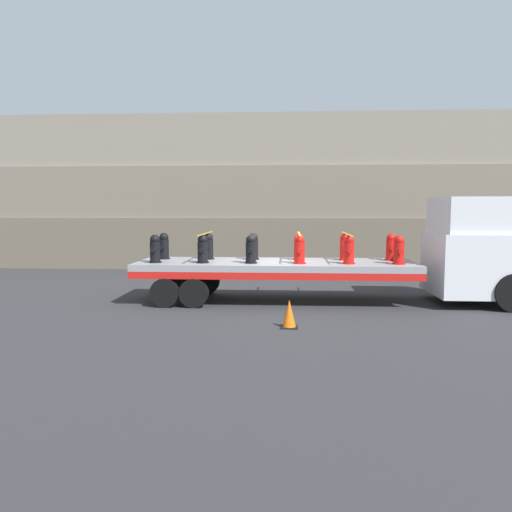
# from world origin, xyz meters

# --- Properties ---
(ground_plane) EXTENTS (120.00, 120.00, 0.00)m
(ground_plane) POSITION_xyz_m (0.00, 0.00, 0.00)
(ground_plane) COLOR #2D2D30
(rock_cliff) EXTENTS (60.00, 3.30, 6.95)m
(rock_cliff) POSITION_xyz_m (0.00, 9.02, 3.48)
(rock_cliff) COLOR #665B4C
(rock_cliff) RESTS_ON ground_plane
(truck_cab) EXTENTS (2.69, 2.63, 3.05)m
(truck_cab) POSITION_xyz_m (5.90, 0.00, 1.50)
(truck_cab) COLOR silver
(truck_cab) RESTS_ON ground_plane
(flatbed_trailer) EXTENTS (8.11, 2.51, 1.18)m
(flatbed_trailer) POSITION_xyz_m (-0.45, 0.00, 0.96)
(flatbed_trailer) COLOR gray
(flatbed_trailer) RESTS_ON ground_plane
(fire_hydrant_black_near_0) EXTENTS (0.37, 0.56, 0.81)m
(fire_hydrant_black_near_0) POSITION_xyz_m (-3.46, -0.53, 1.57)
(fire_hydrant_black_near_0) COLOR black
(fire_hydrant_black_near_0) RESTS_ON flatbed_trailer
(fire_hydrant_black_far_0) EXTENTS (0.37, 0.56, 0.81)m
(fire_hydrant_black_far_0) POSITION_xyz_m (-3.46, 0.53, 1.57)
(fire_hydrant_black_far_0) COLOR black
(fire_hydrant_black_far_0) RESTS_ON flatbed_trailer
(fire_hydrant_black_near_1) EXTENTS (0.37, 0.56, 0.81)m
(fire_hydrant_black_near_1) POSITION_xyz_m (-2.07, -0.53, 1.57)
(fire_hydrant_black_near_1) COLOR black
(fire_hydrant_black_near_1) RESTS_ON flatbed_trailer
(fire_hydrant_black_far_1) EXTENTS (0.37, 0.56, 0.81)m
(fire_hydrant_black_far_1) POSITION_xyz_m (-2.07, 0.53, 1.57)
(fire_hydrant_black_far_1) COLOR black
(fire_hydrant_black_far_1) RESTS_ON flatbed_trailer
(fire_hydrant_black_near_2) EXTENTS (0.37, 0.56, 0.81)m
(fire_hydrant_black_near_2) POSITION_xyz_m (-0.69, -0.53, 1.57)
(fire_hydrant_black_near_2) COLOR black
(fire_hydrant_black_near_2) RESTS_ON flatbed_trailer
(fire_hydrant_black_far_2) EXTENTS (0.37, 0.56, 0.81)m
(fire_hydrant_black_far_2) POSITION_xyz_m (-0.69, 0.53, 1.57)
(fire_hydrant_black_far_2) COLOR black
(fire_hydrant_black_far_2) RESTS_ON flatbed_trailer
(fire_hydrant_red_near_3) EXTENTS (0.37, 0.56, 0.81)m
(fire_hydrant_red_near_3) POSITION_xyz_m (0.69, -0.53, 1.57)
(fire_hydrant_red_near_3) COLOR red
(fire_hydrant_red_near_3) RESTS_ON flatbed_trailer
(fire_hydrant_red_far_3) EXTENTS (0.37, 0.56, 0.81)m
(fire_hydrant_red_far_3) POSITION_xyz_m (0.69, 0.53, 1.57)
(fire_hydrant_red_far_3) COLOR red
(fire_hydrant_red_far_3) RESTS_ON flatbed_trailer
(fire_hydrant_red_near_4) EXTENTS (0.37, 0.56, 0.81)m
(fire_hydrant_red_near_4) POSITION_xyz_m (2.07, -0.53, 1.57)
(fire_hydrant_red_near_4) COLOR red
(fire_hydrant_red_near_4) RESTS_ON flatbed_trailer
(fire_hydrant_red_far_4) EXTENTS (0.37, 0.56, 0.81)m
(fire_hydrant_red_far_4) POSITION_xyz_m (2.07, 0.53, 1.57)
(fire_hydrant_red_far_4) COLOR red
(fire_hydrant_red_far_4) RESTS_ON flatbed_trailer
(fire_hydrant_red_near_5) EXTENTS (0.37, 0.56, 0.81)m
(fire_hydrant_red_near_5) POSITION_xyz_m (3.46, -0.53, 1.57)
(fire_hydrant_red_near_5) COLOR red
(fire_hydrant_red_near_5) RESTS_ON flatbed_trailer
(fire_hydrant_red_far_5) EXTENTS (0.37, 0.56, 0.81)m
(fire_hydrant_red_far_5) POSITION_xyz_m (3.46, 0.53, 1.57)
(fire_hydrant_red_far_5) COLOR red
(fire_hydrant_red_far_5) RESTS_ON flatbed_trailer
(cargo_strap_rear) EXTENTS (0.05, 2.60, 0.01)m
(cargo_strap_rear) POSITION_xyz_m (-2.07, 0.00, 2.00)
(cargo_strap_rear) COLOR yellow
(cargo_strap_rear) RESTS_ON fire_hydrant_black_near_1
(cargo_strap_middle) EXTENTS (0.05, 2.60, 0.01)m
(cargo_strap_middle) POSITION_xyz_m (0.69, 0.00, 2.00)
(cargo_strap_middle) COLOR yellow
(cargo_strap_middle) RESTS_ON fire_hydrant_red_near_3
(cargo_strap_front) EXTENTS (0.05, 2.60, 0.01)m
(cargo_strap_front) POSITION_xyz_m (2.07, 0.00, 2.00)
(cargo_strap_front) COLOR yellow
(cargo_strap_front) RESTS_ON fire_hydrant_red_near_4
(traffic_cone) EXTENTS (0.40, 0.40, 0.65)m
(traffic_cone) POSITION_xyz_m (0.39, -3.31, 0.32)
(traffic_cone) COLOR black
(traffic_cone) RESTS_ON ground_plane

